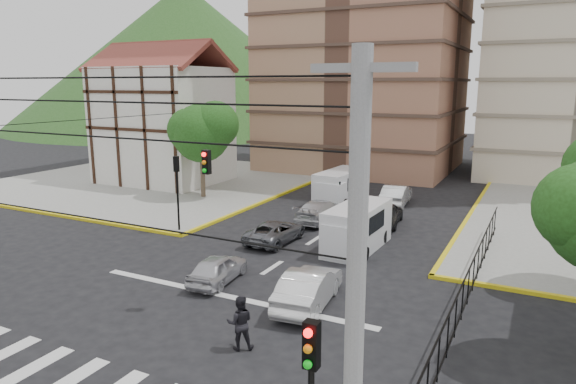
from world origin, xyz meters
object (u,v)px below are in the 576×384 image
Objects in this scene: traffic_light_nw at (177,181)px; van_left_lane at (339,188)px; car_silver_front_left at (218,269)px; van_right_lane at (356,229)px; pedestrian_crosswalk at (240,323)px; car_white_front_right at (309,287)px.

traffic_light_nw is 12.80m from van_left_lane.
van_right_lane is at bearing -125.75° from car_silver_front_left.
traffic_light_nw reaches higher than pedestrian_crosswalk.
car_white_front_right is at bearing -82.52° from van_right_lane.
pedestrian_crosswalk is (4.79, -21.27, -0.24)m from van_left_lane.
pedestrian_crosswalk reaches higher than car_white_front_right.
pedestrian_crosswalk is at bearing -43.54° from traffic_light_nw.
pedestrian_crosswalk is (4.01, -4.54, 0.30)m from car_silver_front_left.
van_right_lane is 2.89× the size of pedestrian_crosswalk.
traffic_light_nw is at bearing -34.57° from car_white_front_right.
traffic_light_nw is 0.82× the size of van_right_lane.
pedestrian_crosswalk is (0.06, -11.52, -0.23)m from van_right_lane.
car_white_front_right is 4.16m from pedestrian_crosswalk.
van_left_lane is 18.00m from car_white_front_right.
traffic_light_nw reaches higher than car_white_front_right.
van_right_lane is 11.52m from pedestrian_crosswalk.
car_silver_front_left is at bearing -39.96° from traffic_light_nw.
pedestrian_crosswalk is at bearing -87.40° from van_right_lane.
car_silver_front_left is (0.78, -16.73, -0.54)m from van_left_lane.
traffic_light_nw reaches higher than car_silver_front_left.
pedestrian_crosswalk reaches higher than car_silver_front_left.
van_right_lane reaches higher than car_white_front_right.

